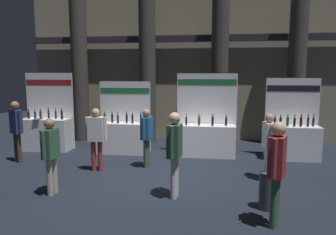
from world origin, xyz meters
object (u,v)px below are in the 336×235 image
object	(u,v)px
exhibitor_booth_1	(123,135)
trash_bin	(268,191)
visitor_0	(147,133)
visitor_5	(277,165)
visitor_1	(96,134)
exhibitor_booth_2	(206,136)
exhibitor_booth_0	(47,131)
visitor_4	(175,147)
visitor_6	(16,126)
visitor_7	(51,150)
exhibitor_booth_3	(293,139)
visitor_2	(269,141)

from	to	relation	value
exhibitor_booth_1	trash_bin	world-z (taller)	exhibitor_booth_1
visitor_0	visitor_5	bearing A→B (deg)	52.97
visitor_0	visitor_1	size ratio (longest dim) A/B	0.97
exhibitor_booth_2	trash_bin	size ratio (longest dim) A/B	3.54
visitor_0	visitor_1	xyz separation A→B (m)	(-1.22, -0.50, 0.05)
trash_bin	visitor_5	xyz separation A→B (m)	(0.00, -0.70, 0.70)
visitor_5	exhibitor_booth_0	bearing A→B (deg)	77.96
visitor_4	visitor_5	distance (m)	2.06
exhibitor_booth_1	visitor_0	xyz separation A→B (m)	(1.07, -1.44, 0.35)
exhibitor_booth_2	visitor_5	xyz separation A→B (m)	(1.26, -4.44, 0.45)
exhibitor_booth_2	visitor_6	size ratio (longest dim) A/B	1.44
visitor_5	visitor_6	world-z (taller)	visitor_5
visitor_1	visitor_7	world-z (taller)	visitor_1
exhibitor_booth_2	exhibitor_booth_1	bearing A→B (deg)	-179.81
exhibitor_booth_1	trash_bin	distance (m)	5.39
exhibitor_booth_2	exhibitor_booth_3	distance (m)	2.55
exhibitor_booth_2	exhibitor_booth_3	bearing A→B (deg)	-0.29
visitor_0	visitor_6	world-z (taller)	visitor_6
exhibitor_booth_0	trash_bin	xyz separation A→B (m)	(6.47, -3.72, -0.28)
visitor_2	visitor_7	distance (m)	4.90
exhibitor_booth_1	visitor_7	world-z (taller)	exhibitor_booth_1
exhibitor_booth_1	visitor_6	bearing A→B (deg)	-150.87
visitor_1	visitor_7	bearing A→B (deg)	73.78
trash_bin	visitor_0	xyz separation A→B (m)	(-2.81, 2.30, 0.58)
visitor_6	visitor_7	size ratio (longest dim) A/B	1.08
exhibitor_booth_0	visitor_5	world-z (taller)	exhibitor_booth_0
exhibitor_booth_1	exhibitor_booth_0	bearing A→B (deg)	-179.75
exhibitor_booth_3	visitor_6	distance (m)	8.00
visitor_0	visitor_5	distance (m)	4.11
visitor_1	visitor_5	bearing A→B (deg)	143.72
exhibitor_booth_0	visitor_6	xyz separation A→B (m)	(-0.09, -1.48, 0.40)
exhibitor_booth_3	visitor_2	world-z (taller)	exhibitor_booth_3
visitor_4	trash_bin	bearing A→B (deg)	-91.83
visitor_1	visitor_4	bearing A→B (deg)	141.65
visitor_4	visitor_0	bearing A→B (deg)	34.41
trash_bin	visitor_7	distance (m)	4.42
exhibitor_booth_0	visitor_7	world-z (taller)	exhibitor_booth_0
exhibitor_booth_0	visitor_6	distance (m)	1.54
exhibitor_booth_3	visitor_7	size ratio (longest dim) A/B	1.47
visitor_0	visitor_5	xyz separation A→B (m)	(2.81, -3.00, 0.13)
visitor_2	trash_bin	bearing A→B (deg)	-17.46
visitor_4	visitor_6	bearing A→B (deg)	75.44
exhibitor_booth_0	exhibitor_booth_2	size ratio (longest dim) A/B	1.01
visitor_5	visitor_6	distance (m)	7.19
trash_bin	visitor_4	world-z (taller)	visitor_4
exhibitor_booth_1	visitor_1	distance (m)	1.99
exhibitor_booth_1	visitor_6	xyz separation A→B (m)	(-2.68, -1.49, 0.45)
exhibitor_booth_1	exhibitor_booth_3	size ratio (longest dim) A/B	0.95
visitor_2	visitor_4	world-z (taller)	visitor_4
exhibitor_booth_2	visitor_5	size ratio (longest dim) A/B	1.42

